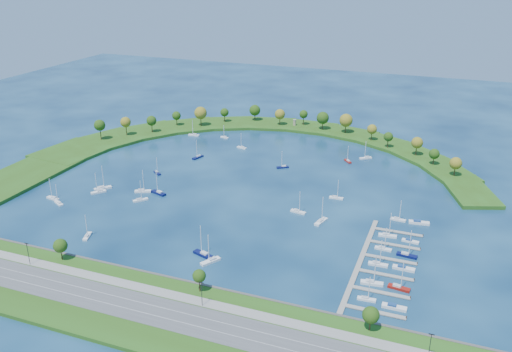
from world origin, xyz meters
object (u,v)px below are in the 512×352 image
(moored_boat_6, at_px, (366,158))
(docked_boat_3, at_px, (399,287))
(moored_boat_14, at_px, (159,192))
(dock_system, at_px, (377,265))
(moored_boat_20, at_px, (242,147))
(moored_boat_0, at_px, (87,236))
(moored_boat_3, at_px, (298,211))
(moored_boat_11, at_px, (203,254))
(docked_boat_5, at_px, (403,268))
(docked_boat_10, at_px, (398,219))
(moored_boat_4, at_px, (53,198))
(moored_boat_19, at_px, (211,260))
(docked_boat_9, at_px, (410,241))
(docked_boat_6, at_px, (383,248))
(moored_boat_7, at_px, (157,172))
(docked_boat_0, at_px, (367,298))
(docked_boat_7, at_px, (407,255))
(moored_boat_2, at_px, (103,188))
(moored_boat_1, at_px, (143,191))
(docked_boat_2, at_px, (372,282))
(moored_boat_12, at_px, (336,197))
(moored_boat_16, at_px, (140,199))
(docked_boat_1, at_px, (394,307))
(moored_boat_17, at_px, (198,157))
(moored_boat_13, at_px, (225,137))
(harbor_tower, at_px, (295,122))
(moored_boat_10, at_px, (194,135))
(docked_boat_11, at_px, (419,222))
(moored_boat_15, at_px, (283,167))
(moored_boat_8, at_px, (348,161))
(docked_boat_4, at_px, (378,264))
(docked_boat_8, at_px, (387,235))
(moored_boat_18, at_px, (59,203))

(moored_boat_6, bearing_deg, docked_boat_3, 67.04)
(moored_boat_14, bearing_deg, dock_system, -175.62)
(moored_boat_14, bearing_deg, moored_boat_20, -80.31)
(moored_boat_0, distance_m, moored_boat_3, 103.16)
(moored_boat_11, distance_m, docked_boat_5, 85.26)
(docked_boat_10, bearing_deg, moored_boat_11, -135.32)
(moored_boat_20, xyz_separation_m, docked_boat_10, (113.35, -72.34, 0.00))
(moored_boat_4, height_order, moored_boat_19, moored_boat_19)
(moored_boat_0, distance_m, docked_boat_9, 148.87)
(moored_boat_0, relative_size, docked_boat_6, 1.02)
(moored_boat_7, xyz_separation_m, docked_boat_0, (140.89, -83.88, 0.00))
(docked_boat_0, bearing_deg, docked_boat_7, 71.11)
(moored_boat_11, bearing_deg, docked_boat_6, -136.94)
(docked_boat_7, bearing_deg, moored_boat_2, -179.09)
(moored_boat_11, height_order, moored_boat_19, moored_boat_11)
(moored_boat_0, height_order, moored_boat_1, moored_boat_1)
(docked_boat_2, height_order, docked_boat_3, docked_boat_2)
(moored_boat_3, xyz_separation_m, moored_boat_11, (-26.26, -55.69, 0.07))
(moored_boat_12, bearing_deg, moored_boat_1, -165.97)
(moored_boat_16, bearing_deg, docked_boat_1, -67.75)
(moored_boat_17, bearing_deg, moored_boat_0, 16.69)
(moored_boat_17, bearing_deg, docked_boat_1, 66.48)
(moored_boat_11, bearing_deg, docked_boat_3, -158.50)
(moored_boat_13, bearing_deg, moored_boat_17, 106.78)
(harbor_tower, height_order, moored_boat_10, moored_boat_10)
(docked_boat_6, bearing_deg, docked_boat_11, 71.81)
(moored_boat_11, bearing_deg, docked_boat_11, -124.13)
(docked_boat_6, relative_size, docked_boat_10, 1.00)
(moored_boat_3, distance_m, moored_boat_10, 143.92)
(docked_boat_2, relative_size, docked_boat_10, 1.19)
(docked_boat_2, bearing_deg, moored_boat_13, 124.43)
(docked_boat_1, xyz_separation_m, docked_boat_10, (-8.03, 73.95, 0.20))
(moored_boat_6, bearing_deg, moored_boat_15, -0.68)
(moored_boat_20, distance_m, docked_boat_10, 134.47)
(harbor_tower, height_order, moored_boat_8, moored_boat_8)
(docked_boat_4, bearing_deg, moored_boat_16, 169.09)
(docked_boat_7, xyz_separation_m, docked_boat_10, (-8.08, 33.92, -0.06))
(docked_boat_0, distance_m, docked_boat_10, 72.51)
(moored_boat_2, relative_size, moored_boat_12, 1.27)
(dock_system, xyz_separation_m, moored_boat_12, (-31.83, 60.43, 0.53))
(moored_boat_20, relative_size, docked_boat_1, 1.19)
(harbor_tower, distance_m, moored_boat_8, 79.02)
(moored_boat_12, bearing_deg, docked_boat_8, -48.33)
(moored_boat_2, bearing_deg, moored_boat_20, 14.60)
(moored_boat_19, relative_size, docked_boat_4, 1.12)
(moored_boat_18, bearing_deg, harbor_tower, -84.97)
(moored_boat_0, distance_m, docked_boat_10, 149.58)
(moored_boat_3, distance_m, docked_boat_10, 49.52)
(moored_boat_16, bearing_deg, docked_boat_11, -38.32)
(moored_boat_1, bearing_deg, docked_boat_2, -42.04)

